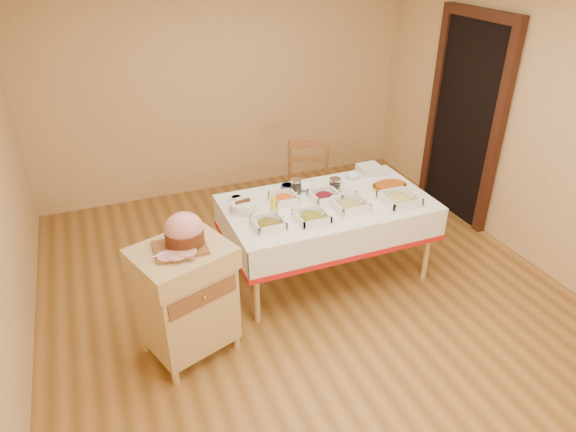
% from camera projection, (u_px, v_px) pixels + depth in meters
% --- Properties ---
extents(room_shell, '(5.00, 5.00, 5.00)m').
position_uv_depth(room_shell, '(312.00, 163.00, 3.92)').
color(room_shell, olive).
rests_on(room_shell, ground).
extents(doorway, '(0.09, 1.10, 2.20)m').
position_uv_depth(doorway, '(465.00, 117.00, 5.46)').
color(doorway, black).
rests_on(doorway, ground).
extents(dining_table, '(1.82, 1.02, 0.76)m').
position_uv_depth(dining_table, '(327.00, 218.00, 4.60)').
color(dining_table, tan).
rests_on(dining_table, ground).
extents(butcher_cart, '(0.79, 0.73, 0.92)m').
position_uv_depth(butcher_cart, '(186.00, 295.00, 3.75)').
color(butcher_cart, tan).
rests_on(butcher_cart, ground).
extents(dining_chair, '(0.58, 0.57, 1.00)m').
position_uv_depth(dining_chair, '(308.00, 188.00, 5.32)').
color(dining_chair, brown).
rests_on(dining_chair, ground).
extents(ham_on_board, '(0.38, 0.37, 0.25)m').
position_uv_depth(ham_on_board, '(183.00, 233.00, 3.54)').
color(ham_on_board, brown).
rests_on(ham_on_board, butcher_cart).
extents(serving_dish_a, '(0.25, 0.24, 0.11)m').
position_uv_depth(serving_dish_a, '(268.00, 223.00, 4.12)').
color(serving_dish_a, white).
rests_on(serving_dish_a, dining_table).
extents(serving_dish_b, '(0.26, 0.26, 0.10)m').
position_uv_depth(serving_dish_b, '(312.00, 217.00, 4.21)').
color(serving_dish_b, white).
rests_on(serving_dish_b, dining_table).
extents(serving_dish_c, '(0.28, 0.28, 0.11)m').
position_uv_depth(serving_dish_c, '(350.00, 204.00, 4.40)').
color(serving_dish_c, white).
rests_on(serving_dish_c, dining_table).
extents(serving_dish_d, '(0.30, 0.30, 0.11)m').
position_uv_depth(serving_dish_d, '(400.00, 199.00, 4.49)').
color(serving_dish_d, white).
rests_on(serving_dish_d, dining_table).
extents(serving_dish_e, '(0.23, 0.22, 0.11)m').
position_uv_depth(serving_dish_e, '(284.00, 199.00, 4.50)').
color(serving_dish_e, white).
rests_on(serving_dish_e, dining_table).
extents(serving_dish_f, '(0.25, 0.24, 0.12)m').
position_uv_depth(serving_dish_f, '(325.00, 196.00, 4.53)').
color(serving_dish_f, white).
rests_on(serving_dish_f, dining_table).
extents(small_bowl_left, '(0.11, 0.11, 0.05)m').
position_uv_depth(small_bowl_left, '(237.00, 199.00, 4.51)').
color(small_bowl_left, white).
rests_on(small_bowl_left, dining_table).
extents(small_bowl_mid, '(0.12, 0.12, 0.05)m').
position_uv_depth(small_bowl_mid, '(288.00, 187.00, 4.71)').
color(small_bowl_mid, navy).
rests_on(small_bowl_mid, dining_table).
extents(small_bowl_right, '(0.11, 0.11, 0.06)m').
position_uv_depth(small_bowl_right, '(335.00, 181.00, 4.82)').
color(small_bowl_right, white).
rests_on(small_bowl_right, dining_table).
extents(bowl_white_imported, '(0.21, 0.21, 0.04)m').
position_uv_depth(bowl_white_imported, '(306.00, 187.00, 4.73)').
color(bowl_white_imported, white).
rests_on(bowl_white_imported, dining_table).
extents(bowl_small_imported, '(0.16, 0.16, 0.04)m').
position_uv_depth(bowl_small_imported, '(353.00, 176.00, 4.95)').
color(bowl_small_imported, white).
rests_on(bowl_small_imported, dining_table).
extents(preserve_jar_left, '(0.11, 0.11, 0.14)m').
position_uv_depth(preserve_jar_left, '(296.00, 187.00, 4.65)').
color(preserve_jar_left, silver).
rests_on(preserve_jar_left, dining_table).
extents(preserve_jar_right, '(0.10, 0.10, 0.13)m').
position_uv_depth(preserve_jar_right, '(335.00, 186.00, 4.67)').
color(preserve_jar_right, silver).
rests_on(preserve_jar_right, dining_table).
extents(mustard_bottle, '(0.05, 0.05, 0.16)m').
position_uv_depth(mustard_bottle, '(273.00, 204.00, 4.34)').
color(mustard_bottle, yellow).
rests_on(mustard_bottle, dining_table).
extents(bread_basket, '(0.22, 0.22, 0.10)m').
position_uv_depth(bread_basket, '(243.00, 207.00, 4.35)').
color(bread_basket, silver).
rests_on(bread_basket, dining_table).
extents(plate_stack, '(0.21, 0.21, 0.08)m').
position_uv_depth(plate_stack, '(370.00, 169.00, 5.04)').
color(plate_stack, white).
rests_on(plate_stack, dining_table).
extents(brass_platter, '(0.34, 0.24, 0.04)m').
position_uv_depth(brass_platter, '(390.00, 186.00, 4.75)').
color(brass_platter, gold).
rests_on(brass_platter, dining_table).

